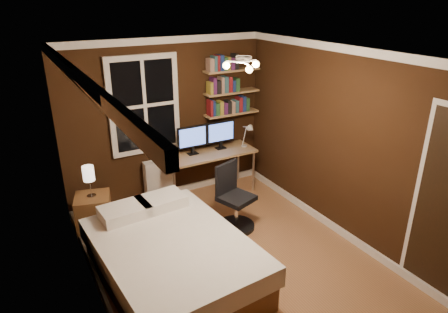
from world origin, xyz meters
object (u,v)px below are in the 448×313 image
desk_lamp (247,135)px  bedside_lamp (90,182)px  office_chair (234,204)px  monitor_right (221,135)px  desk (209,156)px  monitor_left (192,140)px  bed (172,260)px  nightstand (94,214)px  radiator (159,181)px

desk_lamp → bedside_lamp: bearing=-176.4°
office_chair → monitor_right: bearing=50.9°
monitor_right → bedside_lamp: bearing=-170.8°
desk → monitor_left: size_ratio=3.08×
bedside_lamp → bed: bearing=-69.8°
nightstand → office_chair: bearing=-9.4°
desk → bedside_lamp: bearing=-171.8°
desk → monitor_left: 0.38m
desk → monitor_right: bearing=16.2°
monitor_right → desk_lamp: size_ratio=1.12×
radiator → monitor_left: 0.83m
bedside_lamp → desk_lamp: (2.54, 0.16, 0.17)m
bed → office_chair: 1.37m
nightstand → desk: bearing=23.5°
bedside_lamp → desk_lamp: bearing=3.6°
nightstand → desk: desk is taller
bed → bedside_lamp: size_ratio=4.96×
bedside_lamp → desk: bedside_lamp is taller
nightstand → monitor_left: size_ratio=1.13×
desk_lamp → office_chair: bearing=-130.0°
radiator → desk_lamp: (1.43, -0.30, 0.60)m
bedside_lamp → desk: bearing=8.2°
bed → office_chair: office_chair is taller
nightstand → office_chair: office_chair is taller
radiator → bedside_lamp: bearing=-157.5°
desk_lamp → nightstand: bearing=-176.4°
bedside_lamp → radiator: bedside_lamp is taller
bedside_lamp → monitor_right: size_ratio=0.88×
monitor_left → monitor_right: 0.50m
bedside_lamp → monitor_left: bearing=11.9°
nightstand → monitor_right: (2.15, 0.35, 0.67)m
radiator → desk: bearing=-13.3°
bed → desk_lamp: size_ratio=4.90×
nightstand → bedside_lamp: (0.00, 0.00, 0.50)m
nightstand → desk: (1.89, 0.27, 0.38)m
monitor_left → desk_lamp: bearing=-12.0°
bedside_lamp → desk: 1.92m
monitor_right → monitor_left: bearing=180.0°
monitor_right → office_chair: 1.36m
bed → nightstand: bed is taller
monitor_left → radiator: bearing=168.6°
nightstand → bedside_lamp: size_ratio=1.28×
radiator → monitor_right: (1.05, -0.11, 0.61)m
bed → monitor_left: (1.11, 1.81, 0.65)m
bed → office_chair: bearing=24.8°
monitor_left → office_chair: monitor_left is taller
monitor_right → bed: bearing=-131.7°
bed → monitor_left: 2.23m
desk → monitor_left: bearing=162.4°
bed → monitor_left: monitor_left is taller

